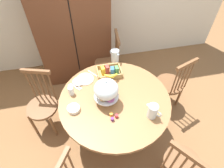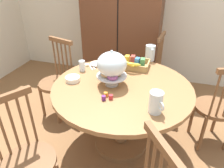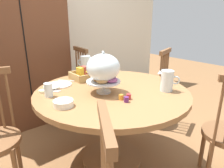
{
  "view_description": "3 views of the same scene",
  "coord_description": "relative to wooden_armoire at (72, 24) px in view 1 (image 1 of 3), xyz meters",
  "views": [
    {
      "loc": [
        -0.35,
        -1.21,
        2.5
      ],
      "look_at": [
        -0.03,
        0.28,
        0.84
      ],
      "focal_mm": 30.51,
      "sensor_mm": 36.0,
      "label": 1
    },
    {
      "loc": [
        0.38,
        -1.53,
        1.74
      ],
      "look_at": [
        -0.13,
        0.13,
        0.74
      ],
      "focal_mm": 33.91,
      "sensor_mm": 36.0,
      "label": 2
    },
    {
      "loc": [
        -1.06,
        -1.15,
        1.33
      ],
      "look_at": [
        -0.03,
        0.13,
        0.79
      ],
      "focal_mm": 32.39,
      "sensor_mm": 36.0,
      "label": 3
    }
  ],
  "objects": [
    {
      "name": "china_plate_small",
      "position": [
        -0.03,
        -1.02,
        -0.23
      ],
      "size": [
        0.15,
        0.15,
        0.01
      ],
      "primitive_type": "cylinder",
      "color": "white",
      "rests_on": "china_plate_large"
    },
    {
      "name": "windsor_chair_far_side",
      "position": [
        -0.54,
        -1.07,
        -0.53
      ],
      "size": [
        0.42,
        0.42,
        0.97
      ],
      "color": "brown",
      "rests_on": "ground_plane"
    },
    {
      "name": "windsor_chair_near_window",
      "position": [
        0.9,
        -2.16,
        -0.53
      ],
      "size": [
        0.46,
        0.46,
        0.97
      ],
      "color": "brown",
      "rests_on": "ground_plane"
    },
    {
      "name": "jam_jar_grape",
      "position": [
        0.27,
        -1.65,
        -0.22
      ],
      "size": [
        0.04,
        0.04,
        0.04
      ],
      "primitive_type": "cylinder",
      "color": "#5B2366",
      "rests_on": "dining_table"
    },
    {
      "name": "pastry_stand_with_dome",
      "position": [
        0.26,
        -1.39,
        -0.05
      ],
      "size": [
        0.28,
        0.28,
        0.34
      ],
      "color": "silver",
      "rests_on": "dining_table"
    },
    {
      "name": "soup_spoon",
      "position": [
        0.17,
        -0.9,
        -0.24
      ],
      "size": [
        0.12,
        0.14,
        0.01
      ],
      "primitive_type": "cube",
      "rotation": [
        0.0,
        0.0,
        8.51
      ],
      "color": "silver",
      "rests_on": "dining_table"
    },
    {
      "name": "milk_pitcher",
      "position": [
        0.51,
        -0.7,
        -0.16
      ],
      "size": [
        0.11,
        0.18,
        0.18
      ],
      "color": "silver",
      "rests_on": "dining_table"
    },
    {
      "name": "wooden_armoire",
      "position": [
        0.0,
        0.0,
        0.0
      ],
      "size": [
        1.18,
        0.6,
        1.96
      ],
      "color": "brown",
      "rests_on": "ground_plane"
    },
    {
      "name": "ground_plane",
      "position": [
        0.39,
        -1.5,
        -0.98
      ],
      "size": [
        10.0,
        10.0,
        0.0
      ],
      "primitive_type": "plane",
      "color": "brown"
    },
    {
      "name": "jam_jar_strawberry",
      "position": [
        0.33,
        -1.62,
        -0.22
      ],
      "size": [
        0.04,
        0.04,
        0.04
      ],
      "primitive_type": "cylinder",
      "color": "#B7282D",
      "rests_on": "dining_table"
    },
    {
      "name": "jam_jar_apricot",
      "position": [
        0.27,
        -1.59,
        -0.22
      ],
      "size": [
        0.04,
        0.04,
        0.04
      ],
      "primitive_type": "cylinder",
      "color": "orange",
      "rests_on": "dining_table"
    },
    {
      "name": "cereal_bowl",
      "position": [
        -0.12,
        -1.43,
        -0.22
      ],
      "size": [
        0.14,
        0.14,
        0.04
      ],
      "primitive_type": "cylinder",
      "color": "white",
      "rests_on": "dining_table"
    },
    {
      "name": "table_knife",
      "position": [
        -0.05,
        -1.07,
        -0.24
      ],
      "size": [
        0.12,
        0.14,
        0.01
      ],
      "primitive_type": "cube",
      "rotation": [
        0.0,
        0.0,
        8.51
      ],
      "color": "silver",
      "rests_on": "dining_table"
    },
    {
      "name": "dinner_fork",
      "position": [
        -0.08,
        -1.09,
        -0.24
      ],
      "size": [
        0.12,
        0.14,
        0.01
      ],
      "primitive_type": "cube",
      "rotation": [
        0.0,
        0.0,
        8.51
      ],
      "color": "silver",
      "rests_on": "dining_table"
    },
    {
      "name": "orange_juice_pitcher",
      "position": [
        0.7,
        -1.68,
        -0.16
      ],
      "size": [
        0.14,
        0.16,
        0.18
      ],
      "color": "silver",
      "rests_on": "dining_table"
    },
    {
      "name": "dining_table",
      "position": [
        0.36,
        -1.37,
        -0.44
      ],
      "size": [
        1.31,
        1.31,
        0.74
      ],
      "color": "olive",
      "rests_on": "ground_plane"
    },
    {
      "name": "china_plate_large",
      "position": [
        0.06,
        -0.98,
        -0.24
      ],
      "size": [
        0.22,
        0.22,
        0.01
      ],
      "primitive_type": "cylinder",
      "color": "white",
      "rests_on": "dining_table"
    },
    {
      "name": "butter_dish",
      "position": [
        -0.13,
        -1.07,
        -0.23
      ],
      "size": [
        0.06,
        0.06,
        0.02
      ],
      "primitive_type": "cylinder",
      "color": "beige",
      "rests_on": "dining_table"
    },
    {
      "name": "cereal_basket",
      "position": [
        0.38,
        -0.96,
        -0.2
      ],
      "size": [
        0.32,
        0.3,
        0.12
      ],
      "color": "tan",
      "rests_on": "dining_table"
    },
    {
      "name": "drinking_glass",
      "position": [
        -0.13,
        -1.19,
        -0.19
      ],
      "size": [
        0.06,
        0.06,
        0.11
      ],
      "primitive_type": "cylinder",
      "color": "silver",
      "rests_on": "dining_table"
    },
    {
      "name": "windsor_chair_facing_door",
      "position": [
        0.47,
        -0.43,
        -0.53
      ],
      "size": [
        0.4,
        0.4,
        0.97
      ],
      "color": "brown",
      "rests_on": "ground_plane"
    },
    {
      "name": "windsor_chair_by_cabinet",
      "position": [
        1.27,
        -1.07,
        -0.53
      ],
      "size": [
        0.43,
        0.43,
        0.97
      ],
      "color": "brown",
      "rests_on": "ground_plane"
    }
  ]
}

